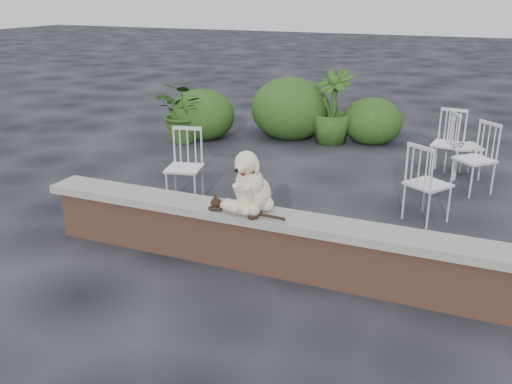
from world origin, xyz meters
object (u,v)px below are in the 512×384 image
at_px(chair_d, 475,158).
at_px(potted_plant_a, 185,112).
at_px(dog, 254,179).
at_px(cat, 240,207).
at_px(potted_plant_b, 332,107).
at_px(chair_e, 465,145).
at_px(chair_c, 428,183).
at_px(chair_a, 184,167).
at_px(chair_b, 448,143).

xyz_separation_m(chair_d, potted_plant_a, (-4.82, 0.78, 0.07)).
bearing_deg(potted_plant_a, chair_d, -9.14).
relative_size(dog, cat, 0.69).
relative_size(potted_plant_a, potted_plant_b, 0.84).
distance_m(dog, chair_e, 4.09).
bearing_deg(chair_c, chair_a, 44.06).
relative_size(chair_c, chair_e, 1.00).
bearing_deg(chair_d, cat, -76.33).
distance_m(chair_c, potted_plant_a, 4.83).
relative_size(chair_a, potted_plant_a, 0.87).
distance_m(cat, chair_c, 2.47).
bearing_deg(dog, potted_plant_b, 104.79).
bearing_deg(chair_a, chair_b, 26.90).
relative_size(dog, chair_c, 0.67).
bearing_deg(chair_e, chair_b, 58.18).
relative_size(chair_d, chair_a, 1.00).
relative_size(chair_b, chair_e, 1.00).
bearing_deg(potted_plant_b, potted_plant_a, -158.66).
bearing_deg(potted_plant_b, chair_b, -27.18).
relative_size(chair_d, potted_plant_a, 0.87).
relative_size(dog, chair_e, 0.67).
height_order(dog, potted_plant_a, dog).
xyz_separation_m(chair_c, chair_b, (0.04, 1.92, 0.00)).
xyz_separation_m(chair_a, chair_e, (3.16, 2.47, 0.00)).
height_order(chair_e, potted_plant_a, potted_plant_a).
height_order(dog, potted_plant_b, potted_plant_b).
distance_m(chair_a, potted_plant_a, 3.00).
bearing_deg(cat, chair_b, 76.33).
height_order(cat, chair_b, chair_b).
xyz_separation_m(chair_a, potted_plant_a, (-1.49, 2.60, 0.07)).
bearing_deg(cat, potted_plant_b, 103.66).
relative_size(cat, chair_c, 0.97).
relative_size(cat, chair_a, 0.97).
relative_size(dog, potted_plant_a, 0.58).
relative_size(chair_d, chair_e, 1.00).
bearing_deg(dog, chair_a, 148.09).
height_order(dog, chair_c, dog).
bearing_deg(potted_plant_a, chair_c, -24.84).
bearing_deg(chair_c, potted_plant_b, -23.31).
bearing_deg(chair_b, chair_c, -84.84).
bearing_deg(potted_plant_b, chair_d, -35.21).
xyz_separation_m(chair_c, chair_e, (0.27, 1.90, 0.00)).
height_order(chair_d, chair_e, same).
bearing_deg(chair_a, potted_plant_a, 106.37).
xyz_separation_m(chair_d, chair_e, (-0.17, 0.64, 0.00)).
xyz_separation_m(chair_d, potted_plant_b, (-2.43, 1.71, 0.17)).
distance_m(dog, potted_plant_b, 4.82).
height_order(dog, chair_e, dog).
relative_size(dog, chair_b, 0.67).
relative_size(chair_e, potted_plant_a, 0.87).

